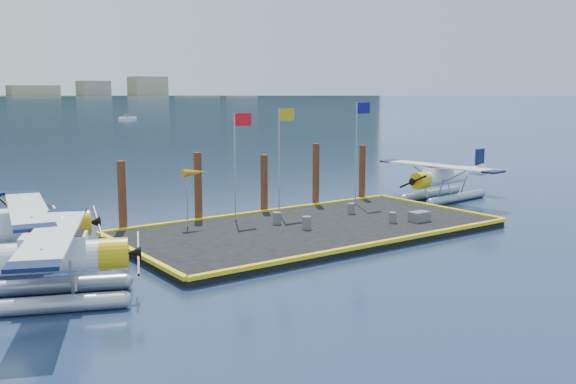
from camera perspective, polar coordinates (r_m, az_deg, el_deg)
name	(u,v)px	position (r m, az deg, el deg)	size (l,w,h in m)	color
ground	(311,233)	(34.85, 2.10, -3.68)	(4000.00, 4000.00, 0.00)	#162343
dock	(311,230)	(34.80, 2.10, -3.36)	(20.00, 10.00, 0.40)	black
dock_bumpers	(312,224)	(34.74, 2.10, -2.89)	(20.25, 10.25, 0.18)	yellow
seaplane_a	(43,263)	(24.80, -20.94, -5.89)	(9.14, 9.63, 3.51)	#989CA6
seaplane_b	(19,232)	(30.37, -22.80, -3.33)	(9.08, 9.92, 3.51)	#989CA6
seaplane_d	(441,180)	(46.17, 13.47, 1.06)	(8.60, 9.49, 3.36)	#989CA6
drum_0	(307,223)	(33.91, 1.66, -2.75)	(0.48, 0.48, 0.68)	#595A5E
drum_1	(393,217)	(36.03, 9.28, -2.25)	(0.41, 0.41, 0.58)	#595A5E
drum_2	(351,208)	(38.33, 5.62, -1.47)	(0.44, 0.44, 0.62)	#595A5E
drum_5	(277,218)	(35.21, -0.99, -2.33)	(0.46, 0.46, 0.65)	#595A5E
crate	(419,216)	(36.68, 11.60, -2.14)	(1.10, 0.73, 0.55)	#595A5E
flagpole_red	(238,149)	(35.99, -4.47, 3.79)	(1.14, 0.08, 6.00)	#9A99A1
flagpole_yellow	(282,145)	(37.61, -0.55, 4.22)	(1.14, 0.08, 6.20)	#9A99A1
flagpole_blue	(359,138)	(41.31, 6.30, 4.84)	(1.14, 0.08, 6.50)	#9A99A1
windsock	(195,174)	(34.80, -8.31, 1.61)	(1.40, 0.44, 3.12)	#9A99A1
piling_0	(122,199)	(35.02, -14.52, -0.57)	(0.44, 0.44, 4.00)	#4F2416
piling_1	(198,189)	(36.83, -7.99, 0.25)	(0.44, 0.44, 4.20)	#4F2416
piling_2	(264,186)	(39.11, -2.13, 0.55)	(0.44, 0.44, 3.80)	#4F2416
piling_3	(316,177)	(41.39, 2.49, 1.36)	(0.44, 0.44, 4.30)	#4F2416
piling_4	(362,174)	(43.96, 6.61, 1.56)	(0.44, 0.44, 4.00)	#4F2416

